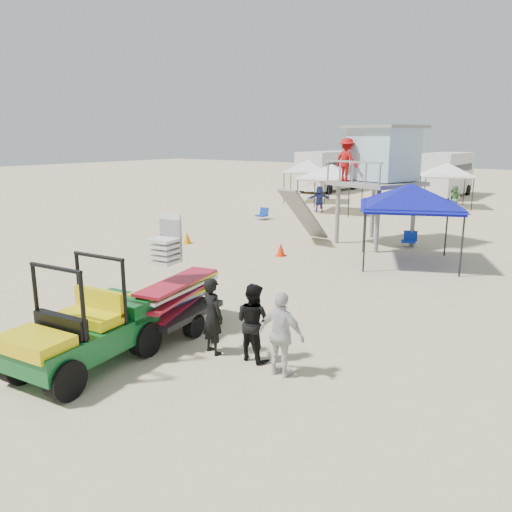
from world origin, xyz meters
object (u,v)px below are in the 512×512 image
Objects in this scene: surf_trailer at (171,291)px; canopy_blue at (411,188)px; utility_cart at (80,320)px; lifeguard_tower at (377,159)px; man_left at (212,316)px.

canopy_blue is at bearing 78.12° from surf_trailer.
canopy_blue is (2.01, 11.86, 1.69)m from utility_cart.
lifeguard_tower reaches higher than surf_trailer.
utility_cart is at bearing 66.25° from man_left.
utility_cart is 14.55m from lifeguard_tower.
man_left is 0.34× the size of lifeguard_tower.
lifeguard_tower reaches higher than man_left.
man_left is at bearing -81.32° from lifeguard_tower.
utility_cart is at bearing -88.60° from lifeguard_tower.
man_left is 12.72m from lifeguard_tower.
canopy_blue is (2.00, 9.52, 1.70)m from surf_trailer.
surf_trailer is 1.69× the size of man_left.
utility_cart is 1.83× the size of man_left.
utility_cart is 0.62× the size of lifeguard_tower.
canopy_blue reaches higher than utility_cart.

